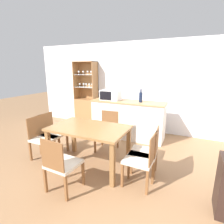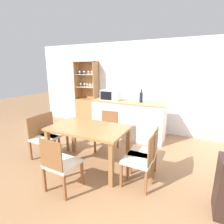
# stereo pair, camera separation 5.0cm
# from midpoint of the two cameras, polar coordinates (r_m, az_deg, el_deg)

# --- Properties ---
(ground_plane) EXTENTS (18.00, 18.00, 0.00)m
(ground_plane) POSITION_cam_midpoint_polar(r_m,az_deg,el_deg) (3.30, -8.06, -19.31)
(ground_plane) COLOR #936B47
(wall_back) EXTENTS (6.80, 0.06, 2.55)m
(wall_back) POSITION_cam_midpoint_polar(r_m,az_deg,el_deg) (5.18, 7.39, 8.06)
(wall_back) COLOR silver
(wall_back) RESTS_ON ground_plane
(kitchen_counter) EXTENTS (1.92, 0.60, 0.98)m
(kitchen_counter) POSITION_cam_midpoint_polar(r_m,az_deg,el_deg) (4.65, 4.87, -2.39)
(kitchen_counter) COLOR silver
(kitchen_counter) RESTS_ON ground_plane
(display_cabinet) EXTENTS (0.72, 0.37, 2.01)m
(display_cabinet) POSITION_cam_midpoint_polar(r_m,az_deg,el_deg) (5.78, -8.49, 1.76)
(display_cabinet) COLOR #A37042
(display_cabinet) RESTS_ON ground_plane
(dining_table) EXTENTS (1.40, 0.87, 0.77)m
(dining_table) POSITION_cam_midpoint_polar(r_m,az_deg,el_deg) (3.24, -7.95, -6.67)
(dining_table) COLOR olive
(dining_table) RESTS_ON ground_plane
(dining_chair_side_right_far) EXTENTS (0.46, 0.46, 0.87)m
(dining_chair_side_right_far) POSITION_cam_midpoint_polar(r_m,az_deg,el_deg) (3.07, 10.61, -12.69)
(dining_chair_side_right_far) COLOR beige
(dining_chair_side_right_far) RESTS_ON ground_plane
(dining_chair_head_near) EXTENTS (0.45, 0.45, 0.87)m
(dining_chair_head_near) POSITION_cam_midpoint_polar(r_m,az_deg,el_deg) (2.79, -16.65, -16.00)
(dining_chair_head_near) COLOR beige
(dining_chair_head_near) RESTS_ON ground_plane
(dining_chair_head_far) EXTENTS (0.47, 0.47, 0.87)m
(dining_chair_head_far) POSITION_cam_midpoint_polar(r_m,az_deg,el_deg) (3.95, -1.87, -6.23)
(dining_chair_head_far) COLOR beige
(dining_chair_head_far) RESTS_ON ground_plane
(dining_chair_side_right_near) EXTENTS (0.45, 0.45, 0.87)m
(dining_chair_side_right_near) POSITION_cam_midpoint_polar(r_m,az_deg,el_deg) (2.84, 9.24, -14.95)
(dining_chair_side_right_near) COLOR beige
(dining_chair_side_right_near) RESTS_ON ground_plane
(dining_chair_side_left_near) EXTENTS (0.44, 0.44, 0.87)m
(dining_chair_side_left_near) POSITION_cam_midpoint_polar(r_m,az_deg,el_deg) (3.86, -22.10, -7.78)
(dining_chair_side_left_near) COLOR beige
(dining_chair_side_left_near) RESTS_ON ground_plane
(dining_chair_side_left_far) EXTENTS (0.45, 0.45, 0.87)m
(dining_chair_side_left_far) POSITION_cam_midpoint_polar(r_m,az_deg,el_deg) (4.03, -19.40, -6.62)
(dining_chair_side_left_far) COLOR beige
(dining_chair_side_left_far) RESTS_ON ground_plane
(microwave) EXTENTS (0.51, 0.34, 0.26)m
(microwave) POSITION_cam_midpoint_polar(r_m,az_deg,el_deg) (4.69, -0.76, 5.56)
(microwave) COLOR silver
(microwave) RESTS_ON kitchen_counter
(wine_bottle) EXTENTS (0.08, 0.08, 0.33)m
(wine_bottle) POSITION_cam_midpoint_polar(r_m,az_deg,el_deg) (4.41, 9.03, 4.87)
(wine_bottle) COLOR #141E38
(wine_bottle) RESTS_ON kitchen_counter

